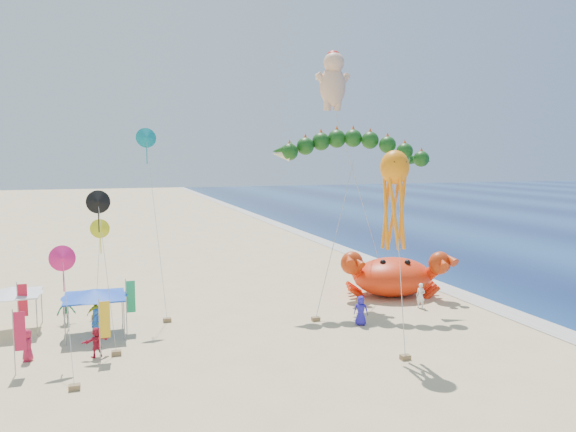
% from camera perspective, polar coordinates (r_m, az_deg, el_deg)
% --- Properties ---
extents(ground, '(320.00, 320.00, 0.00)m').
position_cam_1_polar(ground, '(36.50, 4.04, -10.41)').
color(ground, '#D1B784').
rests_on(ground, ground).
extents(foam_strip, '(320.00, 320.00, 0.00)m').
position_cam_1_polar(foam_strip, '(42.40, 19.38, -8.40)').
color(foam_strip, silver).
rests_on(foam_strip, ground).
extents(crab_inflatable, '(8.04, 6.56, 3.52)m').
position_cam_1_polar(crab_inflatable, '(42.70, 10.66, -5.93)').
color(crab_inflatable, red).
rests_on(crab_inflatable, ground).
extents(dragon_kite, '(10.92, 5.70, 11.85)m').
position_cam_1_polar(dragon_kite, '(39.03, 6.52, 6.48)').
color(dragon_kite, '#113D10').
rests_on(dragon_kite, ground).
extents(cherub_kite, '(5.29, 2.68, 18.24)m').
position_cam_1_polar(cherub_kite, '(43.57, 4.62, 13.65)').
color(cherub_kite, '#ECB490').
rests_on(cherub_kite, ground).
extents(octopus_kite, '(1.56, 2.53, 10.68)m').
position_cam_1_polar(octopus_kite, '(29.92, 10.75, 2.33)').
color(octopus_kite, orange).
rests_on(octopus_kite, ground).
extents(canopy_blue, '(3.69, 3.69, 2.71)m').
position_cam_1_polar(canopy_blue, '(34.70, -19.07, -7.43)').
color(canopy_blue, gray).
rests_on(canopy_blue, ground).
extents(canopy_white, '(3.40, 3.40, 2.71)m').
position_cam_1_polar(canopy_white, '(37.13, -26.23, -6.85)').
color(canopy_white, gray).
rests_on(canopy_white, ground).
extents(feather_flags, '(6.51, 6.35, 3.20)m').
position_cam_1_polar(feather_flags, '(32.70, -21.23, -9.11)').
color(feather_flags, gray).
rests_on(feather_flags, ground).
extents(beachgoers, '(24.96, 7.76, 1.85)m').
position_cam_1_polar(beachgoers, '(34.11, -13.09, -10.24)').
color(beachgoers, '#256F44').
rests_on(beachgoers, ground).
extents(small_kites, '(11.05, 13.16, 12.23)m').
position_cam_1_polar(small_kites, '(34.63, -20.30, -0.40)').
color(small_kites, yellow).
rests_on(small_kites, ground).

